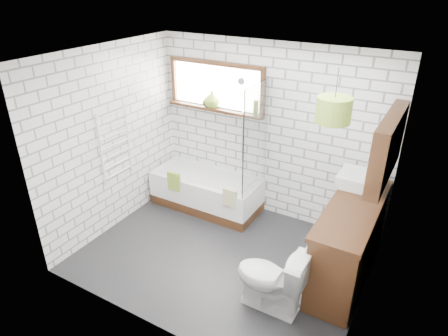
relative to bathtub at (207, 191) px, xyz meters
The scene contains 22 objects.
floor 1.28m from the bathtub, 48.52° to the right, with size 3.40×2.60×0.01m, color black.
ceiling 2.57m from the bathtub, 48.52° to the right, with size 3.40×2.60×0.01m, color white.
wall_back 1.34m from the bathtub, 23.71° to the left, with size 3.40×0.01×2.50m, color white.
wall_front 2.59m from the bathtub, 69.69° to the right, with size 3.40×0.01×2.50m, color white.
wall_left 1.62m from the bathtub, 132.91° to the right, with size 0.01×2.60×2.50m, color white.
wall_right 2.88m from the bathtub, 20.34° to the right, with size 0.01×2.60×2.50m, color white.
window 1.57m from the bathtub, 93.40° to the left, with size 1.52×0.16×0.68m, color black.
towel_radiator 1.56m from the bathtub, 131.41° to the right, with size 0.06×0.52×1.00m, color white.
mirror_cabinet 2.84m from the bathtub, ahead, with size 0.16×1.20×0.70m, color black.
shower_riser 1.21m from the bathtub, 36.58° to the left, with size 0.02×0.02×1.30m, color silver.
bathtub is the anchor object (origin of this frame).
shower_screen 1.29m from the bathtub, ahead, with size 0.02×0.72×1.50m, color white.
towel_green 0.55m from the bathtub, 132.78° to the right, with size 0.20×0.06×0.28m, color olive.
towel_beige 0.75m from the bathtub, 30.71° to the right, with size 0.20×0.05×0.26m, color tan.
vanity 2.32m from the bathtub, 12.16° to the right, with size 0.54×1.67×0.96m, color black.
basin 2.33m from the bathtub, ahead, with size 0.52×0.45×0.15m, color white.
tap 2.50m from the bathtub, ahead, with size 0.03×0.03×0.18m, color silver.
toilet 2.21m from the bathtub, 39.87° to the right, with size 0.76×0.43×0.77m, color white.
vase_olive 1.37m from the bathtub, 102.23° to the left, with size 0.23×0.23×0.24m, color olive.
vase_dark 1.34m from the bathtub, 114.06° to the left, with size 0.16×0.16×0.17m, color black.
bottle 1.49m from the bathtub, 24.68° to the left, with size 0.07×0.07×0.21m, color olive.
pendant 2.81m from the bathtub, 22.12° to the right, with size 0.34×0.34×0.25m, color olive.
Camera 1 is at (2.06, -3.51, 3.28)m, focal length 32.00 mm.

